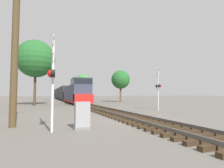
# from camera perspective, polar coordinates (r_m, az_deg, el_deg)

# --- Properties ---
(ground_plane) EXTENTS (400.00, 400.00, 0.00)m
(ground_plane) POSITION_cam_1_polar(r_m,az_deg,el_deg) (11.77, 7.56, -11.60)
(ground_plane) COLOR #666059
(rail_track_bed) EXTENTS (2.60, 160.00, 0.31)m
(rail_track_bed) POSITION_cam_1_polar(r_m,az_deg,el_deg) (11.75, 7.55, -10.94)
(rail_track_bed) COLOR #382819
(rail_track_bed) RESTS_ON ground
(freight_train) EXTENTS (2.94, 63.18, 4.35)m
(freight_train) POSITION_cam_1_polar(r_m,az_deg,el_deg) (57.65, -15.54, -2.99)
(freight_train) COLOR #33384C
(freight_train) RESTS_ON ground
(crossing_signal_near) EXTENTS (0.35, 1.00, 4.30)m
(crossing_signal_near) POSITION_cam_1_polar(r_m,az_deg,el_deg) (8.31, -18.97, 2.31)
(crossing_signal_near) COLOR silver
(crossing_signal_near) RESTS_ON ground
(crossing_signal_far) EXTENTS (0.52, 1.01, 4.68)m
(crossing_signal_far) POSITION_cam_1_polar(r_m,az_deg,el_deg) (19.56, 14.86, -0.77)
(crossing_signal_far) COLOR silver
(crossing_signal_far) RESTS_ON ground
(relay_cabinet) EXTENTS (0.78, 0.50, 1.32)m
(relay_cabinet) POSITION_cam_1_polar(r_m,az_deg,el_deg) (8.76, -9.73, -10.13)
(relay_cabinet) COLOR slate
(relay_cabinet) RESTS_ON ground
(utility_pole) EXTENTS (1.80, 0.35, 7.88)m
(utility_pole) POSITION_cam_1_polar(r_m,az_deg,el_deg) (10.61, -29.13, 9.81)
(utility_pole) COLOR #4C3A23
(utility_pole) RESTS_ON ground
(tree_far_right) EXTENTS (5.80, 5.80, 10.12)m
(tree_far_right) POSITION_cam_1_polar(r_m,az_deg,el_deg) (29.80, -23.67, 7.54)
(tree_far_right) COLOR #473521
(tree_far_right) RESTS_ON ground
(tree_mid_background) EXTENTS (4.22, 4.22, 7.18)m
(tree_mid_background) POSITION_cam_1_polar(r_m,az_deg,el_deg) (39.61, 2.82, 1.44)
(tree_mid_background) COLOR brown
(tree_mid_background) RESTS_ON ground
(tree_deep_background) EXTENTS (6.09, 6.09, 9.34)m
(tree_deep_background) POSITION_cam_1_polar(r_m,az_deg,el_deg) (66.74, -9.40, 0.55)
(tree_deep_background) COLOR #473521
(tree_deep_background) RESTS_ON ground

